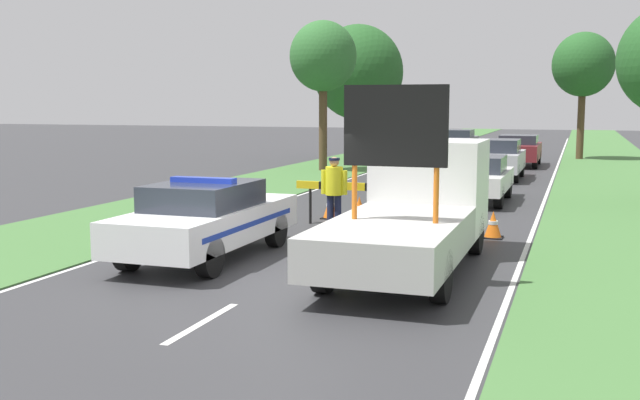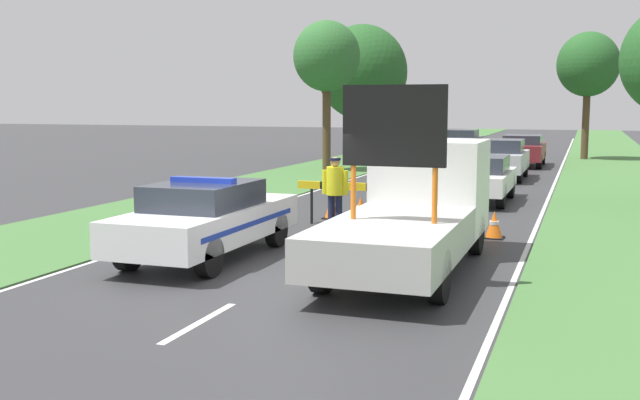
{
  "view_description": "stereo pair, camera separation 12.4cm",
  "coord_description": "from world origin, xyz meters",
  "px_view_note": "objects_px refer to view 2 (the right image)",
  "views": [
    {
      "loc": [
        4.8,
        -11.49,
        2.99
      ],
      "look_at": [
        -0.01,
        2.38,
        1.1
      ],
      "focal_mm": 42.0,
      "sensor_mm": 36.0,
      "label": 1
    },
    {
      "loc": [
        4.91,
        -11.45,
        2.99
      ],
      "look_at": [
        -0.01,
        2.38,
        1.1
      ],
      "focal_mm": 42.0,
      "sensor_mm": 36.0,
      "label": 2
    }
  ],
  "objects_px": {
    "road_barrier": "(366,190)",
    "traffic_cone_near_truck": "(494,225)",
    "traffic_cone_centre_front": "(332,207)",
    "traffic_cone_behind_barrier": "(420,208)",
    "traffic_cone_near_police": "(361,209)",
    "work_truck": "(416,207)",
    "queued_car_suv_grey": "(464,141)",
    "roadside_tree_mid_right": "(588,65)",
    "pedestrian_civilian": "(394,190)",
    "queued_car_sedan_silver": "(501,158)",
    "police_car": "(207,218)",
    "queued_car_van_white": "(479,177)",
    "roadside_tree_near_right": "(327,57)",
    "roadside_tree_near_left": "(362,72)",
    "police_officer": "(335,188)",
    "queued_car_wagon_maroon": "(523,150)"
  },
  "relations": [
    {
      "from": "queued_car_van_white",
      "to": "roadside_tree_near_right",
      "type": "relative_size",
      "value": 0.66
    },
    {
      "from": "traffic_cone_near_truck",
      "to": "queued_car_suv_grey",
      "type": "height_order",
      "value": "queued_car_suv_grey"
    },
    {
      "from": "traffic_cone_centre_front",
      "to": "queued_car_sedan_silver",
      "type": "distance_m",
      "value": 12.43
    },
    {
      "from": "traffic_cone_behind_barrier",
      "to": "roadside_tree_mid_right",
      "type": "relative_size",
      "value": 0.1
    },
    {
      "from": "queued_car_sedan_silver",
      "to": "queued_car_wagon_maroon",
      "type": "relative_size",
      "value": 0.97
    },
    {
      "from": "queued_car_sedan_silver",
      "to": "roadside_tree_mid_right",
      "type": "distance_m",
      "value": 13.5
    },
    {
      "from": "traffic_cone_behind_barrier",
      "to": "queued_car_sedan_silver",
      "type": "xyz_separation_m",
      "value": [
        0.79,
        11.52,
        0.51
      ]
    },
    {
      "from": "queued_car_suv_grey",
      "to": "roadside_tree_mid_right",
      "type": "relative_size",
      "value": 0.65
    },
    {
      "from": "police_officer",
      "to": "traffic_cone_centre_front",
      "type": "height_order",
      "value": "police_officer"
    },
    {
      "from": "work_truck",
      "to": "queued_car_suv_grey",
      "type": "relative_size",
      "value": 1.41
    },
    {
      "from": "work_truck",
      "to": "roadside_tree_near_right",
      "type": "bearing_deg",
      "value": -64.23
    },
    {
      "from": "work_truck",
      "to": "roadside_tree_near_left",
      "type": "height_order",
      "value": "roadside_tree_near_left"
    },
    {
      "from": "police_car",
      "to": "queued_car_suv_grey",
      "type": "relative_size",
      "value": 1.12
    },
    {
      "from": "queued_car_sedan_silver",
      "to": "roadside_tree_mid_right",
      "type": "height_order",
      "value": "roadside_tree_mid_right"
    },
    {
      "from": "work_truck",
      "to": "roadside_tree_near_right",
      "type": "distance_m",
      "value": 20.21
    },
    {
      "from": "work_truck",
      "to": "queued_car_van_white",
      "type": "relative_size",
      "value": 1.41
    },
    {
      "from": "traffic_cone_near_truck",
      "to": "queued_car_wagon_maroon",
      "type": "height_order",
      "value": "queued_car_wagon_maroon"
    },
    {
      "from": "queued_car_van_white",
      "to": "roadside_tree_near_right",
      "type": "bearing_deg",
      "value": -47.28
    },
    {
      "from": "traffic_cone_centre_front",
      "to": "police_car",
      "type": "bearing_deg",
      "value": -96.88
    },
    {
      "from": "queued_car_sedan_silver",
      "to": "roadside_tree_near_left",
      "type": "height_order",
      "value": "roadside_tree_near_left"
    },
    {
      "from": "work_truck",
      "to": "traffic_cone_centre_front",
      "type": "relative_size",
      "value": 10.02
    },
    {
      "from": "traffic_cone_centre_front",
      "to": "traffic_cone_behind_barrier",
      "type": "bearing_deg",
      "value": 13.08
    },
    {
      "from": "police_car",
      "to": "traffic_cone_near_police",
      "type": "distance_m",
      "value": 5.51
    },
    {
      "from": "police_car",
      "to": "roadside_tree_near_right",
      "type": "height_order",
      "value": "roadside_tree_near_right"
    },
    {
      "from": "road_barrier",
      "to": "traffic_cone_near_truck",
      "type": "height_order",
      "value": "road_barrier"
    },
    {
      "from": "pedestrian_civilian",
      "to": "traffic_cone_near_truck",
      "type": "bearing_deg",
      "value": -17.17
    },
    {
      "from": "traffic_cone_near_police",
      "to": "traffic_cone_behind_barrier",
      "type": "distance_m",
      "value": 1.6
    },
    {
      "from": "roadside_tree_near_left",
      "to": "roadside_tree_near_right",
      "type": "height_order",
      "value": "roadside_tree_near_left"
    },
    {
      "from": "police_car",
      "to": "queued_car_wagon_maroon",
      "type": "relative_size",
      "value": 1.1
    },
    {
      "from": "work_truck",
      "to": "roadside_tree_mid_right",
      "type": "relative_size",
      "value": 0.92
    },
    {
      "from": "queued_car_van_white",
      "to": "queued_car_wagon_maroon",
      "type": "distance_m",
      "value": 14.16
    },
    {
      "from": "road_barrier",
      "to": "traffic_cone_centre_front",
      "type": "xyz_separation_m",
      "value": [
        -1.21,
        0.97,
        -0.6
      ]
    },
    {
      "from": "road_barrier",
      "to": "traffic_cone_near_truck",
      "type": "relative_size",
      "value": 5.81
    },
    {
      "from": "work_truck",
      "to": "police_officer",
      "type": "height_order",
      "value": "work_truck"
    },
    {
      "from": "roadside_tree_mid_right",
      "to": "road_barrier",
      "type": "bearing_deg",
      "value": -100.96
    },
    {
      "from": "work_truck",
      "to": "traffic_cone_near_police",
      "type": "bearing_deg",
      "value": -60.17
    },
    {
      "from": "work_truck",
      "to": "queued_car_wagon_maroon",
      "type": "xyz_separation_m",
      "value": [
        0.07,
        23.69,
        -0.29
      ]
    },
    {
      "from": "traffic_cone_behind_barrier",
      "to": "police_car",
      "type": "bearing_deg",
      "value": -115.45
    },
    {
      "from": "queued_car_van_white",
      "to": "queued_car_wagon_maroon",
      "type": "xyz_separation_m",
      "value": [
        0.17,
        14.15,
        0.04
      ]
    },
    {
      "from": "police_car",
      "to": "work_truck",
      "type": "bearing_deg",
      "value": 13.68
    },
    {
      "from": "police_officer",
      "to": "roadside_tree_mid_right",
      "type": "height_order",
      "value": "roadside_tree_mid_right"
    },
    {
      "from": "queued_car_van_white",
      "to": "queued_car_sedan_silver",
      "type": "relative_size",
      "value": 1.01
    },
    {
      "from": "traffic_cone_behind_barrier",
      "to": "pedestrian_civilian",
      "type": "bearing_deg",
      "value": -96.55
    },
    {
      "from": "pedestrian_civilian",
      "to": "roadside_tree_near_left",
      "type": "xyz_separation_m",
      "value": [
        -7.31,
        22.2,
        3.67
      ]
    },
    {
      "from": "queued_car_van_white",
      "to": "police_car",
      "type": "bearing_deg",
      "value": 69.47
    },
    {
      "from": "police_car",
      "to": "pedestrian_civilian",
      "type": "distance_m",
      "value": 4.94
    },
    {
      "from": "traffic_cone_centre_front",
      "to": "roadside_tree_mid_right",
      "type": "bearing_deg",
      "value": 75.92
    },
    {
      "from": "pedestrian_civilian",
      "to": "roadside_tree_near_right",
      "type": "height_order",
      "value": "roadside_tree_near_right"
    },
    {
      "from": "work_truck",
      "to": "road_barrier",
      "type": "distance_m",
      "value": 4.4
    },
    {
      "from": "traffic_cone_near_truck",
      "to": "queued_car_sedan_silver",
      "type": "distance_m",
      "value": 13.66
    }
  ]
}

